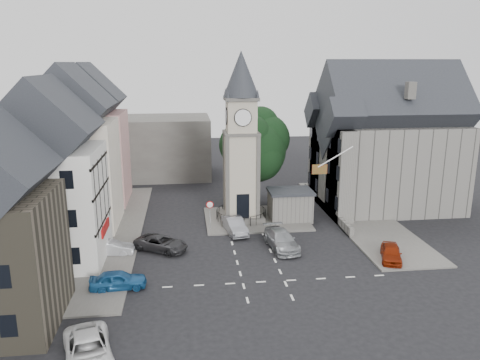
{
  "coord_description": "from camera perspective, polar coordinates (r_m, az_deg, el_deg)",
  "views": [
    {
      "loc": [
        -5.27,
        -35.59,
        15.23
      ],
      "look_at": [
        -0.46,
        5.0,
        4.87
      ],
      "focal_mm": 35.0,
      "sensor_mm": 36.0,
      "label": 1
    }
  ],
  "objects": [
    {
      "name": "car_island_east",
      "position": [
        39.66,
        5.05,
        -7.27
      ],
      "size": [
        2.68,
        5.29,
        1.47
      ],
      "primitive_type": "imported",
      "rotation": [
        0.0,
        0.0,
        0.13
      ],
      "color": "#96999D",
      "rests_on": "ground"
    },
    {
      "name": "car_west_blue",
      "position": [
        33.93,
        -14.64,
        -11.71
      ],
      "size": [
        3.96,
        1.84,
        1.31
      ],
      "primitive_type": "imported",
      "rotation": [
        0.0,
        0.0,
        1.65
      ],
      "color": "#184F88",
      "rests_on": "ground"
    },
    {
      "name": "flagpole",
      "position": [
        42.56,
        11.56,
        2.78
      ],
      "size": [
        3.68,
        0.1,
        2.74
      ],
      "color": "white",
      "rests_on": "ground"
    },
    {
      "name": "ground",
      "position": [
        39.07,
        1.55,
        -8.72
      ],
      "size": [
        120.0,
        120.0,
        0.0
      ],
      "primitive_type": "plane",
      "color": "black",
      "rests_on": "ground"
    },
    {
      "name": "van_sw_white",
      "position": [
        26.9,
        -18.01,
        -19.23
      ],
      "size": [
        3.58,
        5.51,
        1.41
      ],
      "primitive_type": "imported",
      "rotation": [
        0.0,
        0.0,
        0.26
      ],
      "color": "silver",
      "rests_on": "ground"
    },
    {
      "name": "car_west_grey",
      "position": [
        39.6,
        -9.59,
        -7.62
      ],
      "size": [
        4.96,
        4.08,
        1.26
      ],
      "primitive_type": "imported",
      "rotation": [
        0.0,
        0.0,
        1.04
      ],
      "color": "#2B2B2D",
      "rests_on": "ground"
    },
    {
      "name": "car_west_silver",
      "position": [
        39.6,
        -15.47,
        -7.99
      ],
      "size": [
        3.72,
        1.34,
        1.22
      ],
      "primitive_type": "imported",
      "rotation": [
        0.0,
        0.0,
        1.56
      ],
      "color": "#B3B6BC",
      "rests_on": "ground"
    },
    {
      "name": "pavement_east",
      "position": [
        49.28,
        14.15,
        -4.14
      ],
      "size": [
        6.0,
        26.0,
        0.14
      ],
      "primitive_type": "cube",
      "color": "#595651",
      "rests_on": "ground"
    },
    {
      "name": "road_markings",
      "position": [
        34.13,
        2.9,
        -12.29
      ],
      "size": [
        20.0,
        8.0,
        0.01
      ],
      "primitive_type": "cube",
      "color": "silver",
      "rests_on": "ground"
    },
    {
      "name": "pavement_west",
      "position": [
        44.86,
        -15.71,
        -6.09
      ],
      "size": [
        6.0,
        30.0,
        0.14
      ],
      "primitive_type": "cube",
      "color": "#595651",
      "rests_on": "ground"
    },
    {
      "name": "terrace_cream",
      "position": [
        45.6,
        -19.61,
        2.46
      ],
      "size": [
        8.1,
        7.6,
        12.8
      ],
      "color": "beige",
      "rests_on": "ground"
    },
    {
      "name": "car_east_red",
      "position": [
        39.06,
        17.93,
        -8.44
      ],
      "size": [
        2.7,
        4.04,
        1.28
      ],
      "primitive_type": "imported",
      "rotation": [
        0.0,
        0.0,
        -0.35
      ],
      "color": "maroon",
      "rests_on": "ground"
    },
    {
      "name": "stone_shelter",
      "position": [
        46.32,
        6.11,
        -3.04
      ],
      "size": [
        4.3,
        3.3,
        3.08
      ],
      "color": "slate",
      "rests_on": "ground"
    },
    {
      "name": "backdrop_west",
      "position": [
        64.93,
        -12.63,
        3.92
      ],
      "size": [
        20.0,
        10.0,
        8.0
      ],
      "primitive_type": "cube",
      "color": "#4C4944",
      "rests_on": "ground"
    },
    {
      "name": "east_boundary_wall",
      "position": [
        50.06,
        10.37,
        -3.19
      ],
      "size": [
        0.4,
        16.0,
        0.9
      ],
      "primitive_type": "cube",
      "color": "slate",
      "rests_on": "ground"
    },
    {
      "name": "east_building",
      "position": [
        51.83,
        17.13,
        3.63
      ],
      "size": [
        14.4,
        11.4,
        12.6
      ],
      "color": "slate",
      "rests_on": "ground"
    },
    {
      "name": "clock_tower",
      "position": [
        44.47,
        0.13,
        5.02
      ],
      "size": [
        4.86,
        4.86,
        16.25
      ],
      "color": "#4C4944",
      "rests_on": "ground"
    },
    {
      "name": "terrace_pink",
      "position": [
        53.3,
        -17.78,
        4.21
      ],
      "size": [
        8.1,
        7.6,
        12.8
      ],
      "color": "tan",
      "rests_on": "ground"
    },
    {
      "name": "pedestrian",
      "position": [
        49.47,
        13.39,
        -3.05
      ],
      "size": [
        0.71,
        0.53,
        1.74
      ],
      "primitive_type": "imported",
      "rotation": [
        0.0,
        0.0,
        3.34
      ],
      "color": "#B5A195",
      "rests_on": "ground"
    },
    {
      "name": "car_island_silver",
      "position": [
        42.85,
        -0.65,
        -5.59
      ],
      "size": [
        2.25,
        4.49,
        1.41
      ],
      "primitive_type": "imported",
      "rotation": [
        0.0,
        0.0,
        0.18
      ],
      "color": "gray",
      "rests_on": "ground"
    },
    {
      "name": "town_tree",
      "position": [
        49.82,
        1.73,
        4.68
      ],
      "size": [
        7.2,
        7.2,
        10.8
      ],
      "color": "black",
      "rests_on": "ground"
    },
    {
      "name": "terrace_tudor",
      "position": [
        38.12,
        -22.11,
        -0.57
      ],
      "size": [
        8.1,
        7.6,
        12.0
      ],
      "color": "silver",
      "rests_on": "ground"
    },
    {
      "name": "warning_sign_post",
      "position": [
        43.15,
        -3.7,
        -3.63
      ],
      "size": [
        0.7,
        0.19,
        2.85
      ],
      "color": "black",
      "rests_on": "ground"
    },
    {
      "name": "central_island",
      "position": [
        46.64,
        1.96,
        -4.74
      ],
      "size": [
        10.0,
        8.0,
        0.16
      ],
      "primitive_type": "cube",
      "color": "#595651",
      "rests_on": "ground"
    }
  ]
}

